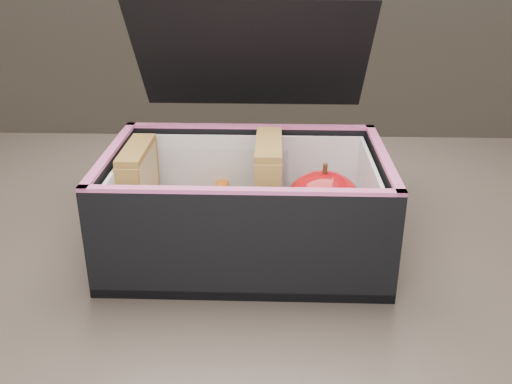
# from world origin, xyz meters

# --- Properties ---
(kitchen_table) EXTENTS (1.20, 0.80, 0.75)m
(kitchen_table) POSITION_xyz_m (0.00, 0.00, 0.66)
(kitchen_table) COLOR brown
(kitchen_table) RESTS_ON ground
(lunch_bag) EXTENTS (0.29, 0.30, 0.26)m
(lunch_bag) POSITION_xyz_m (-0.05, 0.02, 0.81)
(lunch_bag) COLOR black
(lunch_bag) RESTS_ON kitchen_table
(plastic_tub) EXTENTS (0.18, 0.13, 0.07)m
(plastic_tub) POSITION_xyz_m (-0.10, 0.02, 0.80)
(plastic_tub) COLOR white
(plastic_tub) RESTS_ON lunch_bag
(sandwich_left) EXTENTS (0.02, 0.09, 0.10)m
(sandwich_left) POSITION_xyz_m (-0.17, 0.02, 0.81)
(sandwich_left) COLOR tan
(sandwich_left) RESTS_ON plastic_tub
(sandwich_right) EXTENTS (0.03, 0.09, 0.11)m
(sandwich_right) POSITION_xyz_m (-0.03, 0.02, 0.82)
(sandwich_right) COLOR tan
(sandwich_right) RESTS_ON plastic_tub
(carrot_sticks) EXTENTS (0.05, 0.14, 0.03)m
(carrot_sticks) POSITION_xyz_m (-0.09, 0.03, 0.78)
(carrot_sticks) COLOR orange
(carrot_sticks) RESTS_ON plastic_tub
(paper_napkin) EXTENTS (0.09, 0.10, 0.01)m
(paper_napkin) POSITION_xyz_m (0.03, 0.01, 0.77)
(paper_napkin) COLOR white
(paper_napkin) RESTS_ON lunch_bag
(red_apple) EXTENTS (0.09, 0.09, 0.09)m
(red_apple) POSITION_xyz_m (0.02, -0.00, 0.81)
(red_apple) COLOR maroon
(red_apple) RESTS_ON paper_napkin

